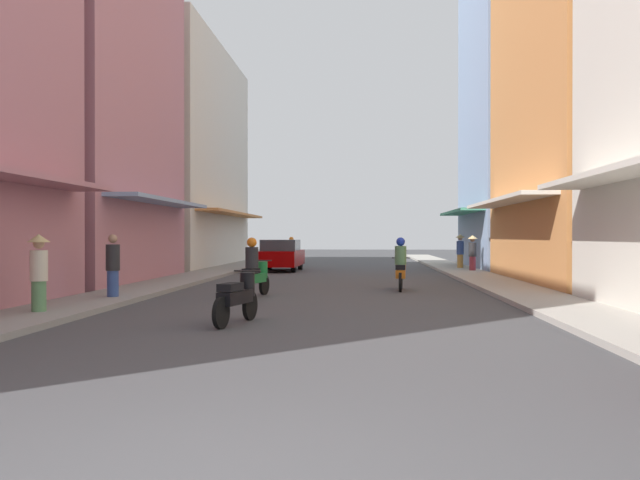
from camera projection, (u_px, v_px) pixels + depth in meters
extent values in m
plane|color=#424244|center=(336.00, 279.00, 24.43)|extent=(107.86, 107.86, 0.00)
cube|color=gray|center=(195.00, 277.00, 24.78)|extent=(1.86, 57.03, 0.12)
cube|color=#ADA89E|center=(481.00, 278.00, 24.07)|extent=(1.86, 57.03, 0.12)
cube|color=#B7727F|center=(63.00, 23.00, 22.34)|extent=(6.00, 8.90, 17.96)
cube|color=#8CA5CC|center=(163.00, 202.00, 22.14)|extent=(1.10, 8.01, 0.12)
cube|color=silver|center=(169.00, 158.00, 34.58)|extent=(6.00, 13.74, 11.60)
cube|color=#D88C4C|center=(234.00, 214.00, 34.36)|extent=(1.10, 12.37, 0.12)
cube|color=#D88C4C|center=(611.00, 38.00, 21.68)|extent=(6.00, 10.12, 16.52)
cube|color=silver|center=(505.00, 201.00, 21.94)|extent=(1.10, 9.11, 0.12)
cube|color=#8CA5CC|center=(533.00, 116.00, 31.59)|extent=(6.00, 8.60, 15.02)
cube|color=#4CB28C|center=(461.00, 212.00, 31.85)|extent=(1.10, 7.74, 0.12)
cylinder|color=black|center=(250.00, 306.00, 12.42)|extent=(0.21, 0.56, 0.56)
cylinder|color=black|center=(221.00, 313.00, 11.23)|extent=(0.21, 0.56, 0.56)
cube|color=black|center=(235.00, 297.00, 11.77)|extent=(0.51, 1.04, 0.24)
cube|color=black|center=(230.00, 287.00, 11.58)|extent=(0.40, 0.61, 0.14)
cylinder|color=black|center=(247.00, 284.00, 12.30)|extent=(0.28, 0.28, 0.45)
cylinder|color=black|center=(247.00, 271.00, 12.30)|extent=(0.54, 0.16, 0.03)
cylinder|color=black|center=(289.00, 259.00, 37.79)|extent=(0.22, 0.56, 0.56)
cylinder|color=black|center=(292.00, 260.00, 36.57)|extent=(0.22, 0.56, 0.56)
cube|color=silver|center=(291.00, 256.00, 37.13)|extent=(0.52, 1.04, 0.24)
cube|color=black|center=(291.00, 252.00, 36.93)|extent=(0.41, 0.61, 0.14)
cylinder|color=silver|center=(290.00, 252.00, 37.67)|extent=(0.28, 0.28, 0.45)
cylinder|color=black|center=(290.00, 248.00, 37.67)|extent=(0.54, 0.17, 0.03)
cylinder|color=#598C59|center=(291.00, 246.00, 36.98)|extent=(0.34, 0.34, 0.55)
sphere|color=orange|center=(291.00, 239.00, 36.98)|extent=(0.26, 0.26, 0.26)
cylinder|color=black|center=(264.00, 285.00, 17.75)|extent=(0.22, 0.56, 0.56)
cylinder|color=black|center=(245.00, 288.00, 16.56)|extent=(0.22, 0.56, 0.56)
cube|color=#197233|center=(254.00, 278.00, 17.11)|extent=(0.52, 1.04, 0.24)
cube|color=black|center=(251.00, 271.00, 16.92)|extent=(0.41, 0.61, 0.14)
cylinder|color=#197233|center=(262.00, 270.00, 17.63)|extent=(0.28, 0.28, 0.45)
cylinder|color=black|center=(262.00, 260.00, 17.63)|extent=(0.54, 0.16, 0.03)
cylinder|color=#262628|center=(252.00, 258.00, 16.96)|extent=(0.34, 0.34, 0.55)
sphere|color=orange|center=(252.00, 242.00, 16.96)|extent=(0.26, 0.26, 0.26)
cylinder|color=black|center=(401.00, 280.00, 19.87)|extent=(0.12, 0.56, 0.56)
cylinder|color=black|center=(400.00, 282.00, 18.63)|extent=(0.12, 0.56, 0.56)
cube|color=orange|center=(401.00, 274.00, 19.20)|extent=(0.36, 1.02, 0.24)
cube|color=black|center=(401.00, 267.00, 19.00)|extent=(0.32, 0.58, 0.14)
cylinder|color=orange|center=(401.00, 266.00, 19.74)|extent=(0.28, 0.28, 0.45)
cylinder|color=black|center=(401.00, 258.00, 19.74)|extent=(0.55, 0.07, 0.03)
cylinder|color=#598C59|center=(401.00, 255.00, 19.05)|extent=(0.34, 0.34, 0.55)
sphere|color=#1E38B7|center=(401.00, 242.00, 19.04)|extent=(0.26, 0.26, 0.26)
cube|color=#8C0000|center=(281.00, 258.00, 30.06)|extent=(1.84, 4.13, 0.70)
cube|color=#333D47|center=(281.00, 246.00, 29.91)|extent=(1.64, 2.13, 0.60)
cylinder|color=black|center=(270.00, 263.00, 31.38)|extent=(0.19, 0.64, 0.64)
cylinder|color=black|center=(300.00, 263.00, 31.25)|extent=(0.19, 0.64, 0.64)
cylinder|color=black|center=(260.00, 265.00, 28.89)|extent=(0.19, 0.64, 0.64)
cylinder|color=black|center=(294.00, 265.00, 28.76)|extent=(0.19, 0.64, 0.64)
cylinder|color=#99333F|center=(473.00, 265.00, 28.28)|extent=(0.28, 0.28, 0.72)
cylinder|color=#262628|center=(473.00, 250.00, 28.27)|extent=(0.34, 0.34, 0.61)
sphere|color=#9E7256|center=(473.00, 239.00, 28.27)|extent=(0.22, 0.22, 0.22)
cone|color=#D1B77A|center=(473.00, 237.00, 28.27)|extent=(0.44, 0.44, 0.16)
cylinder|color=#334C8C|center=(113.00, 286.00, 15.97)|extent=(0.28, 0.28, 0.76)
cylinder|color=#262628|center=(113.00, 257.00, 15.97)|extent=(0.34, 0.34, 0.65)
sphere|color=tan|center=(113.00, 239.00, 15.96)|extent=(0.22, 0.22, 0.22)
cylinder|color=#BF8C3F|center=(460.00, 262.00, 30.60)|extent=(0.28, 0.28, 0.75)
cylinder|color=#334C8C|center=(460.00, 248.00, 30.60)|extent=(0.34, 0.34, 0.63)
sphere|color=tan|center=(460.00, 238.00, 30.59)|extent=(0.22, 0.22, 0.22)
cone|color=#D1B77A|center=(460.00, 236.00, 30.59)|extent=(0.44, 0.44, 0.16)
cylinder|color=#598C59|center=(39.00, 299.00, 12.84)|extent=(0.28, 0.28, 0.72)
cylinder|color=beige|center=(39.00, 266.00, 12.83)|extent=(0.34, 0.34, 0.61)
sphere|color=tan|center=(39.00, 243.00, 12.83)|extent=(0.22, 0.22, 0.22)
cone|color=#D1B77A|center=(39.00, 238.00, 12.83)|extent=(0.44, 0.44, 0.16)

